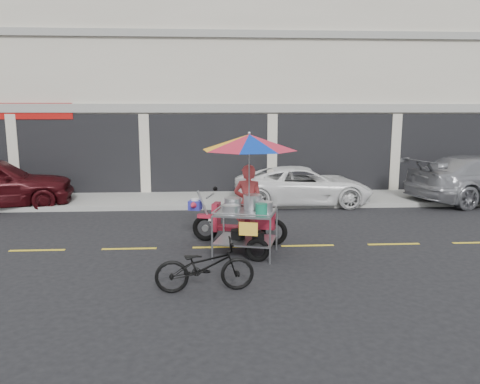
{
  "coord_description": "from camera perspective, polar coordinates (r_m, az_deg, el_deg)",
  "views": [
    {
      "loc": [
        -2.14,
        -10.12,
        3.04
      ],
      "look_at": [
        -1.5,
        0.6,
        1.15
      ],
      "focal_mm": 35.0,
      "sensor_mm": 36.0,
      "label": 1
    }
  ],
  "objects": [
    {
      "name": "shophouse_block",
      "position": [
        21.33,
        10.28,
        13.04
      ],
      "size": [
        36.0,
        8.11,
        10.4
      ],
      "color": "beige",
      "rests_on": "ground"
    },
    {
      "name": "ground",
      "position": [
        10.78,
        8.23,
        -6.5
      ],
      "size": [
        90.0,
        90.0,
        0.0
      ],
      "primitive_type": "plane",
      "color": "black"
    },
    {
      "name": "sidewalk",
      "position": [
        16.04,
        4.3,
        -0.7
      ],
      "size": [
        45.0,
        3.0,
        0.15
      ],
      "primitive_type": "cube",
      "color": "gray",
      "rests_on": "ground"
    },
    {
      "name": "near_bicycle",
      "position": [
        8.0,
        -4.32,
        -9.01
      ],
      "size": [
        1.72,
        0.72,
        0.88
      ],
      "primitive_type": "imported",
      "rotation": [
        0.0,
        0.0,
        1.65
      ],
      "color": "black",
      "rests_on": "ground"
    },
    {
      "name": "centerline",
      "position": [
        10.78,
        8.23,
        -6.48
      ],
      "size": [
        42.0,
        0.1,
        0.01
      ],
      "primitive_type": "cube",
      "color": "gold",
      "rests_on": "ground"
    },
    {
      "name": "food_vendor_rig",
      "position": [
        10.02,
        0.91,
        1.93
      ],
      "size": [
        2.58,
        2.53,
        2.61
      ],
      "rotation": [
        0.0,
        0.0,
        -0.27
      ],
      "color": "black",
      "rests_on": "ground"
    },
    {
      "name": "white_pickup",
      "position": [
        15.31,
        7.71,
        0.78
      ],
      "size": [
        4.45,
        2.06,
        1.23
      ],
      "primitive_type": "imported",
      "rotation": [
        0.0,
        0.0,
        1.57
      ],
      "color": "white",
      "rests_on": "ground"
    }
  ]
}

